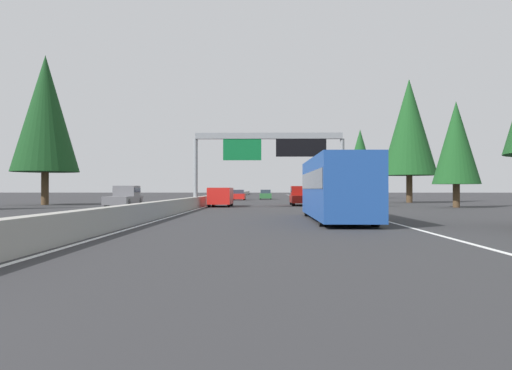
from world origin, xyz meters
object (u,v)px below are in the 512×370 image
bus_far_center (336,186)px  conifer_right_far (360,156)px  conifer_right_mid (409,127)px  sedan_mid_left (266,195)px  conifer_right_near (456,143)px  conifer_left_near (45,114)px  sedan_near_right (239,195)px  oncoming_near (125,197)px  minivan_near_center (221,196)px  sign_gantry_overhead (271,148)px  pickup_distant_a (301,196)px

bus_far_center → conifer_right_far: 60.72m
conifer_right_mid → sedan_mid_left: bearing=41.1°
sedan_mid_left → conifer_right_far: size_ratio=0.38×
conifer_right_near → conifer_left_near: 38.85m
sedan_mid_left → conifer_right_near: conifer_right_near is taller
sedan_near_right → conifer_right_near: (-29.13, -20.12, 4.83)m
conifer_right_mid → conifer_left_near: size_ratio=0.97×
oncoming_near → bus_far_center: bearing=40.6°
bus_far_center → conifer_right_far: (59.27, -12.10, 5.26)m
minivan_near_center → oncoming_near: 8.34m
bus_far_center → conifer_right_near: conifer_right_near is taller
conifer_right_mid → conifer_right_far: bearing=2.4°
conifer_right_far → sign_gantry_overhead: bearing=160.1°
minivan_near_center → conifer_left_near: conifer_left_near is taller
pickup_distant_a → sedan_mid_left: size_ratio=1.27×
oncoming_near → conifer_right_mid: (15.73, -28.86, 7.84)m
minivan_near_center → sedan_mid_left: (33.11, -3.98, -0.27)m
conifer_right_far → minivan_near_center: bearing=153.4°
bus_far_center → sedan_near_right: bus_far_center is taller
bus_far_center → oncoming_near: bus_far_center is taller
sedan_mid_left → conifer_left_near: (-28.58, 21.86, 8.39)m
pickup_distant_a → conifer_right_near: (-6.06, -12.81, 4.59)m
sign_gantry_overhead → pickup_distant_a: sign_gantry_overhead is taller
bus_far_center → conifer_right_mid: (34.07, -13.16, 7.04)m
minivan_near_center → conifer_left_near: (4.53, 17.88, 8.12)m
conifer_left_near → minivan_near_center: bearing=-104.2°
sedan_near_right → oncoming_near: oncoming_near is taller
bus_far_center → minivan_near_center: 21.50m
bus_far_center → minivan_near_center: (20.11, 7.55, -0.77)m
sedan_near_right → conifer_right_near: conifer_right_near is taller
minivan_near_center → sedan_mid_left: minivan_near_center is taller
bus_far_center → sedan_mid_left: bearing=3.8°
oncoming_near → conifer_right_far: (40.94, -27.79, 6.06)m
sedan_near_right → conifer_left_near: bearing=141.6°
sedan_near_right → bus_far_center: bearing=-171.1°
bus_far_center → sedan_mid_left: size_ratio=2.61×
oncoming_near → conifer_right_mid: bearing=118.6°
sedan_near_right → conifer_left_near: size_ratio=0.30×
minivan_near_center → conifer_left_near: size_ratio=0.34×
conifer_right_mid → conifer_right_far: (25.21, 1.06, -1.78)m
oncoming_near → conifer_right_mid: size_ratio=0.39×
sedan_mid_left → conifer_right_mid: 26.69m
minivan_near_center → sedan_near_right: bearing=-0.3°
oncoming_near → sedan_mid_left: bearing=160.8°
conifer_right_near → conifer_right_mid: conifer_right_mid is taller
sign_gantry_overhead → conifer_right_mid: size_ratio=0.88×
bus_far_center → pickup_distant_a: bus_far_center is taller
pickup_distant_a → sign_gantry_overhead: bearing=157.0°
minivan_near_center → conifer_right_far: bearing=-26.6°
sedan_mid_left → conifer_right_near: 38.89m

